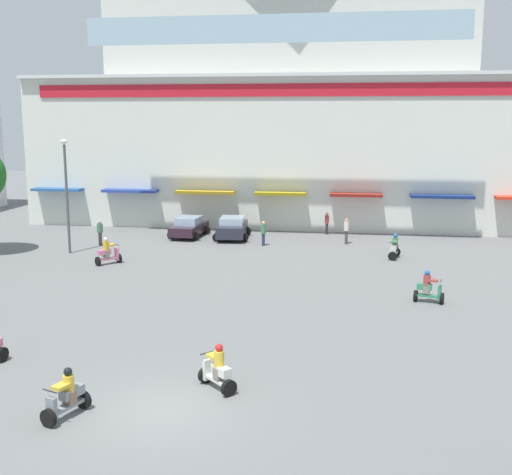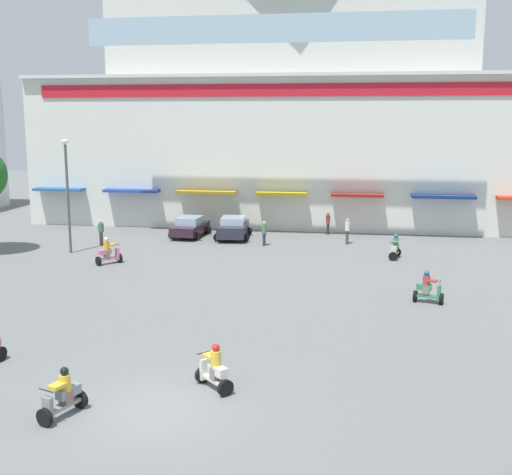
% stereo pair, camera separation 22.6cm
% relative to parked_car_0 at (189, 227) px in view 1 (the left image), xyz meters
% --- Properties ---
extents(ground_plane, '(128.00, 128.00, 0.00)m').
position_rel_parked_car_0_xyz_m(ground_plane, '(6.11, -13.70, -0.72)').
color(ground_plane, slate).
extents(colonial_building, '(39.86, 18.69, 22.78)m').
position_rel_parked_car_0_xyz_m(colonial_building, '(6.11, 10.14, 9.38)').
color(colonial_building, silver).
rests_on(colonial_building, ground).
extents(parked_car_0, '(2.52, 4.00, 1.42)m').
position_rel_parked_car_0_xyz_m(parked_car_0, '(0.00, 0.00, 0.00)').
color(parked_car_0, '#2C1A25').
rests_on(parked_car_0, ground).
extents(parked_car_1, '(2.67, 4.19, 1.51)m').
position_rel_parked_car_0_xyz_m(parked_car_1, '(3.13, -0.15, 0.05)').
color(parked_car_1, '#242532').
rests_on(parked_car_1, ground).
extents(scooter_rider_0, '(1.37, 1.44, 1.59)m').
position_rel_parked_car_0_xyz_m(scooter_rider_0, '(-2.44, -9.04, -0.06)').
color(scooter_rider_0, black).
rests_on(scooter_rider_0, ground).
extents(scooter_rider_1, '(1.00, 1.57, 1.44)m').
position_rel_parked_car_0_xyz_m(scooter_rider_1, '(3.62, -27.50, -0.12)').
color(scooter_rider_1, black).
rests_on(scooter_rider_1, ground).
extents(scooter_rider_2, '(0.82, 1.50, 1.49)m').
position_rel_parked_car_0_xyz_m(scooter_rider_2, '(13.94, -4.90, -0.10)').
color(scooter_rider_2, black).
rests_on(scooter_rider_2, ground).
extents(scooter_rider_7, '(1.40, 0.83, 1.52)m').
position_rel_parked_car_0_xyz_m(scooter_rider_7, '(14.95, -14.21, -0.08)').
color(scooter_rider_7, black).
rests_on(scooter_rider_7, ground).
extents(scooter_rider_8, '(1.39, 1.36, 1.53)m').
position_rel_parked_car_0_xyz_m(scooter_rider_8, '(7.44, -25.02, -0.09)').
color(scooter_rider_8, black).
rests_on(scooter_rider_8, ground).
extents(pedestrian_0, '(0.43, 0.43, 1.72)m').
position_rel_parked_car_0_xyz_m(pedestrian_0, '(11.00, -0.92, 0.27)').
color(pedestrian_0, '#414144').
rests_on(pedestrian_0, ground).
extents(pedestrian_1, '(0.54, 0.54, 1.67)m').
position_rel_parked_car_0_xyz_m(pedestrian_1, '(-5.03, -3.82, 0.22)').
color(pedestrian_1, '#4F4240').
rests_on(pedestrian_1, ground).
extents(pedestrian_2, '(0.45, 0.45, 1.63)m').
position_rel_parked_car_0_xyz_m(pedestrian_2, '(5.62, -2.32, 0.21)').
color(pedestrian_2, '#222E4F').
rests_on(pedestrian_2, ground).
extents(pedestrian_3, '(0.36, 0.36, 1.59)m').
position_rel_parked_car_0_xyz_m(pedestrian_3, '(9.55, 2.49, 0.21)').
color(pedestrian_3, '#28262F').
rests_on(pedestrian_3, ground).
extents(streetlamp_near, '(0.40, 0.40, 7.02)m').
position_rel_parked_car_0_xyz_m(streetlamp_near, '(-5.96, -6.44, 3.36)').
color(streetlamp_near, '#474C51').
rests_on(streetlamp_near, ground).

